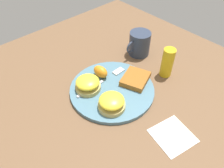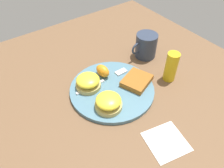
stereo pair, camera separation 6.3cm
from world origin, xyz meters
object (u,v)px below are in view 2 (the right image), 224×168
(sandwich_benedict_left, at_px, (88,82))
(hashbrown_patty, at_px, (137,81))
(condiment_bottle, at_px, (171,67))
(sandwich_benedict_right, at_px, (108,102))
(cup, at_px, (146,46))
(fork, at_px, (106,79))
(orange_wedge, at_px, (103,71))

(sandwich_benedict_left, height_order, hashbrown_patty, sandwich_benedict_left)
(sandwich_benedict_left, bearing_deg, condiment_bottle, 155.17)
(sandwich_benedict_right, bearing_deg, cup, -152.74)
(sandwich_benedict_right, xyz_separation_m, condiment_bottle, (-0.27, 0.01, 0.02))
(sandwich_benedict_left, height_order, condiment_bottle, condiment_bottle)
(sandwich_benedict_right, xyz_separation_m, fork, (-0.07, -0.11, -0.02))
(sandwich_benedict_right, distance_m, fork, 0.13)
(hashbrown_patty, bearing_deg, condiment_bottle, 160.75)
(fork, xyz_separation_m, cup, (-0.23, -0.04, 0.03))
(cup, bearing_deg, sandwich_benedict_left, 6.50)
(sandwich_benedict_left, relative_size, hashbrown_patty, 0.88)
(sandwich_benedict_right, bearing_deg, hashbrown_patty, -167.10)
(orange_wedge, xyz_separation_m, cup, (-0.22, -0.01, 0.01))
(hashbrown_patty, relative_size, orange_wedge, 1.68)
(condiment_bottle, bearing_deg, sandwich_benedict_left, -24.83)
(condiment_bottle, bearing_deg, cup, -98.63)
(orange_wedge, bearing_deg, condiment_bottle, 143.58)
(sandwich_benedict_right, distance_m, orange_wedge, 0.15)
(sandwich_benedict_right, xyz_separation_m, orange_wedge, (-0.07, -0.14, -0.00))
(sandwich_benedict_left, xyz_separation_m, sandwich_benedict_right, (-0.00, 0.12, 0.00))
(orange_wedge, bearing_deg, sandwich_benedict_left, 15.08)
(sandwich_benedict_left, bearing_deg, cup, -173.50)
(orange_wedge, relative_size, cup, 0.51)
(hashbrown_patty, distance_m, orange_wedge, 0.13)
(sandwich_benedict_left, distance_m, condiment_bottle, 0.30)
(sandwich_benedict_right, bearing_deg, fork, -120.75)
(sandwich_benedict_left, height_order, cup, cup)
(fork, bearing_deg, sandwich_benedict_right, 59.25)
(sandwich_benedict_right, relative_size, orange_wedge, 1.48)
(condiment_bottle, bearing_deg, hashbrown_patty, -19.25)
(sandwich_benedict_left, height_order, orange_wedge, sandwich_benedict_left)
(sandwich_benedict_right, distance_m, condiment_bottle, 0.27)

